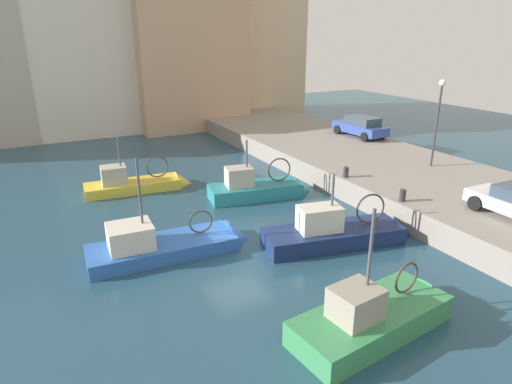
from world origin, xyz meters
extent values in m
plane|color=navy|center=(0.00, 0.00, 0.00)|extent=(80.00, 80.00, 0.00)
cube|color=gray|center=(11.50, 0.00, 0.60)|extent=(9.00, 56.00, 1.20)
cube|color=teal|center=(3.18, 4.37, 0.00)|extent=(5.13, 2.60, 1.49)
cone|color=teal|center=(5.94, 3.90, 0.00)|extent=(1.16, 1.74, 1.61)
cube|color=#B2A893|center=(3.18, 4.37, 0.67)|extent=(4.91, 2.42, 0.08)
cube|color=#B7AD99|center=(2.33, 4.52, 1.24)|extent=(1.55, 1.29, 1.05)
cylinder|color=#4C4C51|center=(2.74, 4.45, 1.94)|extent=(0.10, 0.10, 2.53)
torus|color=#3F3833|center=(4.54, 4.14, 1.43)|extent=(1.30, 0.30, 1.30)
sphere|color=white|center=(1.90, 5.60, 0.22)|extent=(0.32, 0.32, 0.32)
cube|color=#2D60B7|center=(-3.09, 0.33, 0.00)|extent=(5.87, 2.33, 1.16)
cone|color=#2D60B7|center=(0.14, 0.16, 0.00)|extent=(0.99, 1.87, 1.82)
cube|color=#9E7A51|center=(-3.09, 0.33, 0.52)|extent=(5.63, 2.15, 0.08)
cube|color=beige|center=(-4.29, 0.40, 1.04)|extent=(1.73, 1.54, 0.94)
cylinder|color=#4C4C51|center=(-3.80, 0.37, 2.31)|extent=(0.10, 0.10, 3.57)
torus|color=#3F3833|center=(-1.48, 0.25, 1.14)|extent=(1.02, 0.13, 1.02)
sphere|color=white|center=(-4.76, 1.54, 0.17)|extent=(0.32, 0.32, 0.32)
cube|color=navy|center=(3.48, -2.10, 0.00)|extent=(6.09, 2.99, 1.47)
cone|color=navy|center=(6.68, -2.77, 0.00)|extent=(1.22, 1.81, 1.66)
cube|color=#896B4C|center=(3.48, -2.10, 0.66)|extent=(5.83, 2.80, 0.08)
cube|color=beige|center=(2.83, -1.96, 1.23)|extent=(1.90, 1.39, 1.07)
cylinder|color=#4C4C51|center=(3.33, -2.07, 1.87)|extent=(0.10, 0.10, 2.42)
torus|color=#3F3833|center=(5.08, -2.43, 1.43)|extent=(1.31, 0.35, 1.32)
sphere|color=white|center=(1.98, -0.75, 0.22)|extent=(0.32, 0.32, 0.32)
cube|color=#388951|center=(0.95, -7.25, 0.00)|extent=(5.28, 2.51, 1.58)
cone|color=#388951|center=(3.84, -6.93, 0.00)|extent=(1.09, 1.85, 1.76)
cube|color=#B2A893|center=(0.95, -7.25, 0.71)|extent=(5.06, 2.33, 0.08)
cube|color=gray|center=(0.21, -7.33, 1.24)|extent=(1.45, 1.26, 0.98)
cylinder|color=#4C4C51|center=(0.61, -7.29, 2.36)|extent=(0.10, 0.10, 3.31)
torus|color=#3F3833|center=(2.37, -7.09, 1.34)|extent=(1.05, 0.19, 1.05)
sphere|color=white|center=(-0.68, -6.34, 0.24)|extent=(0.32, 0.32, 0.32)
cube|color=gold|center=(-2.40, 8.52, 0.00)|extent=(5.27, 2.13, 1.10)
cone|color=gold|center=(0.51, 8.28, 0.00)|extent=(1.02, 1.61, 1.54)
cube|color=#9E7A51|center=(-2.40, 8.52, 0.50)|extent=(5.06, 1.98, 0.08)
cube|color=#B7AD99|center=(-3.35, 8.60, 1.04)|extent=(1.41, 1.22, 1.01)
cylinder|color=#4C4C51|center=(-2.95, 8.56, 1.81)|extent=(0.10, 0.10, 2.63)
torus|color=#3F3833|center=(-0.97, 8.40, 1.23)|extent=(1.26, 0.18, 1.25)
sphere|color=white|center=(-3.87, 9.58, 0.17)|extent=(0.32, 0.32, 0.32)
cylinder|color=black|center=(9.31, -4.23, 1.52)|extent=(0.23, 0.64, 0.64)
cylinder|color=black|center=(10.91, -4.27, 1.52)|extent=(0.23, 0.64, 0.64)
cube|color=#334C9E|center=(14.49, 9.33, 1.78)|extent=(1.89, 4.35, 0.63)
cube|color=#384756|center=(14.50, 9.11, 2.39)|extent=(1.61, 2.46, 0.57)
cylinder|color=black|center=(13.58, 10.75, 1.52)|extent=(0.24, 0.65, 0.64)
cylinder|color=black|center=(15.30, 10.82, 1.52)|extent=(0.24, 0.65, 0.64)
cylinder|color=black|center=(13.69, 7.83, 1.52)|extent=(0.24, 0.65, 0.64)
cylinder|color=black|center=(15.41, 7.90, 1.52)|extent=(0.24, 0.65, 0.64)
cylinder|color=#2D2D33|center=(7.35, -2.00, 1.48)|extent=(0.28, 0.28, 0.55)
cylinder|color=#2D2D33|center=(7.35, 2.00, 1.48)|extent=(0.28, 0.28, 0.55)
cylinder|color=#38383D|center=(13.00, 1.38, 3.45)|extent=(0.12, 0.12, 4.50)
sphere|color=#F2EACC|center=(13.00, 1.38, 5.85)|extent=(0.36, 0.36, 0.36)
cube|color=silver|center=(-2.29, 26.38, 7.80)|extent=(9.33, 6.92, 15.60)
cube|color=beige|center=(14.60, 27.88, 7.22)|extent=(9.86, 7.60, 14.43)
cube|color=tan|center=(6.61, 24.29, 7.18)|extent=(9.75, 6.27, 14.36)
camera|label=1|loc=(-7.09, -15.19, 8.33)|focal=30.63mm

